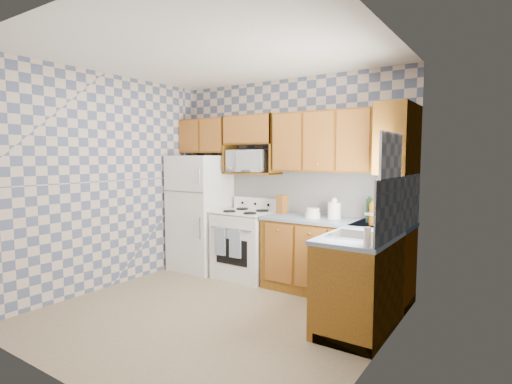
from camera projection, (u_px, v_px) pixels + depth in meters
floor at (213, 314)px, 4.22m from camera, size 3.40×3.40×0.00m
back_wall at (288, 180)px, 5.42m from camera, size 3.40×0.02×2.70m
right_wall at (376, 197)px, 3.16m from camera, size 0.02×3.20×2.70m
backsplash_back at (314, 192)px, 5.21m from camera, size 2.60×0.02×0.56m
backsplash_right at (400, 205)px, 3.84m from camera, size 0.02×1.60×0.56m
refrigerator at (200, 213)px, 5.89m from camera, size 0.75×0.70×1.68m
stove_body at (246, 245)px, 5.50m from camera, size 0.76×0.65×0.90m
cooktop at (246, 212)px, 5.46m from camera, size 0.76×0.65×0.02m
backguard at (257, 204)px, 5.67m from camera, size 0.76×0.08×0.17m
dish_towel_left at (220, 241)px, 5.30m from camera, size 0.18×0.02×0.37m
dish_towel_right at (235, 244)px, 5.16m from camera, size 0.18×0.02×0.37m
base_cabinets_back at (335, 259)px, 4.80m from camera, size 1.75×0.60×0.88m
base_cabinets_right at (369, 277)px, 4.07m from camera, size 0.60×1.60×0.88m
countertop_back at (335, 221)px, 4.76m from camera, size 1.77×0.63×0.04m
countertop_right at (369, 233)px, 4.03m from camera, size 0.63×1.60×0.04m
upper_cabinets_back at (341, 141)px, 4.79m from camera, size 1.75×0.33×0.74m
upper_cabinets_fridge at (207, 136)px, 5.95m from camera, size 0.82×0.33×0.50m
upper_cabinets_right at (398, 139)px, 4.24m from camera, size 0.33×0.70×0.74m
microwave_shelf at (252, 173)px, 5.54m from camera, size 0.80×0.33×0.03m
microwave at (249, 161)px, 5.54m from camera, size 0.60×0.44×0.31m
sink at (358, 236)px, 3.73m from camera, size 0.48×0.40×0.03m
window at (390, 181)px, 3.53m from camera, size 0.02×0.66×0.86m
bottle_0 at (381, 211)px, 4.37m from camera, size 0.07×0.07×0.30m
bottle_1 at (388, 213)px, 4.27m from camera, size 0.07×0.07×0.28m
bottle_2 at (396, 213)px, 4.32m from camera, size 0.07×0.07×0.26m
bottle_3 at (372, 214)px, 4.35m from camera, size 0.07×0.07×0.24m
bottle_4 at (369, 211)px, 4.51m from camera, size 0.07×0.07×0.27m
knife_block at (282, 204)px, 5.23m from camera, size 0.13×0.13×0.24m
electric_kettle at (334, 211)px, 4.80m from camera, size 0.16×0.16×0.20m
food_containers at (313, 213)px, 4.85m from camera, size 0.18×0.18×0.12m
soap_bottle at (367, 237)px, 3.27m from camera, size 0.06×0.06×0.17m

